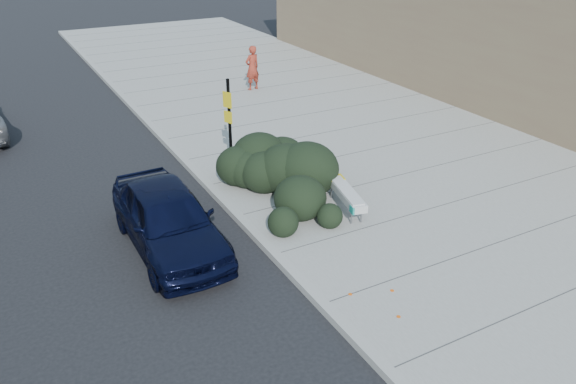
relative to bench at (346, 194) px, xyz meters
name	(u,v)px	position (x,y,z in m)	size (l,w,h in m)	color
ground	(276,260)	(-2.50, -1.00, -0.60)	(120.00, 120.00, 0.00)	black
sidewalk_near	(356,141)	(3.10, 4.00, -0.53)	(11.20, 50.00, 0.15)	gray
curb_near	(197,174)	(-2.50, 4.00, -0.52)	(0.22, 50.00, 0.17)	#9E9E99
bench	(346,194)	(0.00, 0.00, 0.00)	(0.81, 1.92, 0.57)	gray
bike_rack	(279,160)	(-0.65, 2.36, 0.17)	(0.32, 0.66, 1.03)	black
sign_post	(229,121)	(-1.59, 3.55, 1.10)	(0.16, 0.30, 2.74)	black
hedge	(283,168)	(-1.00, 1.50, 0.33)	(2.09, 4.19, 1.57)	black
sedan_navy	(168,219)	(-4.38, 0.61, 0.15)	(1.78, 4.43, 1.51)	black
pedestrian	(252,68)	(2.62, 10.97, 0.47)	(0.67, 0.44, 1.85)	maroon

